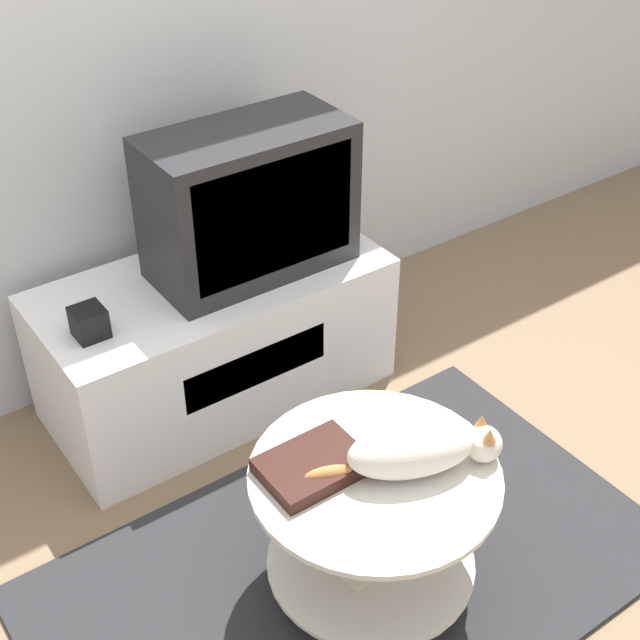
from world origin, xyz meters
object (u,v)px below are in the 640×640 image
object	(u,v)px
tv	(249,201)
speaker	(89,322)
cat	(418,449)
dvd_box	(313,465)

from	to	relation	value
tv	speaker	xyz separation A→B (m)	(-0.61, -0.05, -0.20)
tv	speaker	size ratio (longest dim) A/B	6.91
tv	cat	world-z (taller)	tv
dvd_box	cat	distance (m)	0.27
speaker	dvd_box	world-z (taller)	speaker
speaker	cat	bearing A→B (deg)	-64.78
dvd_box	cat	xyz separation A→B (m)	(0.22, -0.15, 0.05)
tv	cat	distance (m)	1.07
speaker	dvd_box	xyz separation A→B (m)	(0.24, -0.84, -0.06)
tv	cat	xyz separation A→B (m)	(-0.15, -1.04, -0.21)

